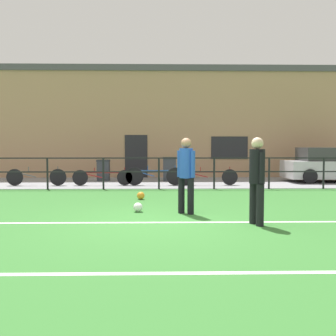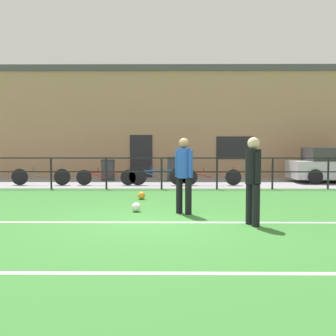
% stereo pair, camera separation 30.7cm
% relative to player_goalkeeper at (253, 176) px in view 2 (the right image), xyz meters
% --- Properties ---
extents(ground, '(60.00, 44.00, 0.04)m').
position_rel_player_goalkeeper_xyz_m(ground, '(-1.95, 0.29, -1.00)').
color(ground, '#33702D').
extents(field_line_touchline, '(36.00, 0.11, 0.00)m').
position_rel_player_goalkeeper_xyz_m(field_line_touchline, '(-1.95, 0.26, -0.98)').
color(field_line_touchline, white).
rests_on(field_line_touchline, ground).
extents(field_line_hash, '(36.00, 0.11, 0.00)m').
position_rel_player_goalkeeper_xyz_m(field_line_hash, '(-1.95, -2.87, -0.98)').
color(field_line_hash, white).
rests_on(field_line_hash, ground).
extents(pavement_strip, '(48.00, 5.00, 0.02)m').
position_rel_player_goalkeeper_xyz_m(pavement_strip, '(-1.95, 8.79, -0.97)').
color(pavement_strip, gray).
rests_on(pavement_strip, ground).
extents(perimeter_fence, '(36.07, 0.07, 1.15)m').
position_rel_player_goalkeeper_xyz_m(perimeter_fence, '(-1.95, 6.29, -0.24)').
color(perimeter_fence, black).
rests_on(perimeter_fence, ground).
extents(clubhouse_facade, '(28.00, 2.56, 5.51)m').
position_rel_player_goalkeeper_xyz_m(clubhouse_facade, '(-1.95, 12.49, 1.78)').
color(clubhouse_facade, tan).
rests_on(clubhouse_facade, ground).
extents(player_goalkeeper, '(0.30, 0.46, 1.73)m').
position_rel_player_goalkeeper_xyz_m(player_goalkeeper, '(0.00, 0.00, 0.00)').
color(player_goalkeeper, black).
rests_on(player_goalkeeper, ground).
extents(player_striker, '(0.40, 0.34, 1.75)m').
position_rel_player_goalkeeper_xyz_m(player_striker, '(-1.31, 1.27, 0.01)').
color(player_striker, black).
rests_on(player_striker, ground).
extents(soccer_ball_match, '(0.22, 0.22, 0.22)m').
position_rel_player_goalkeeper_xyz_m(soccer_ball_match, '(-2.47, 3.65, -0.87)').
color(soccer_ball_match, orange).
rests_on(soccer_ball_match, ground).
extents(soccer_ball_spare, '(0.22, 0.22, 0.22)m').
position_rel_player_goalkeeper_xyz_m(soccer_ball_spare, '(-2.44, 1.54, -0.87)').
color(soccer_ball_spare, white).
rests_on(soccer_ball_spare, ground).
extents(bicycle_parked_0, '(2.30, 0.04, 0.79)m').
position_rel_player_goalkeeper_xyz_m(bicycle_parked_0, '(-2.12, 7.49, -0.60)').
color(bicycle_parked_0, black).
rests_on(bicycle_parked_0, pavement_strip).
extents(bicycle_parked_1, '(2.35, 0.04, 0.73)m').
position_rel_player_goalkeeper_xyz_m(bicycle_parked_1, '(-0.03, 7.49, -0.63)').
color(bicycle_parked_1, black).
rests_on(bicycle_parked_1, pavement_strip).
extents(bicycle_parked_3, '(2.35, 0.04, 0.71)m').
position_rel_player_goalkeeper_xyz_m(bicycle_parked_3, '(-4.17, 7.49, -0.64)').
color(bicycle_parked_3, black).
rests_on(bicycle_parked_3, pavement_strip).
extents(bicycle_parked_4, '(2.33, 0.04, 0.75)m').
position_rel_player_goalkeeper_xyz_m(bicycle_parked_4, '(-6.74, 7.49, -0.62)').
color(bicycle_parked_4, black).
rests_on(bicycle_parked_4, pavement_strip).
extents(trash_bin_0, '(0.59, 0.50, 1.05)m').
position_rel_player_goalkeeper_xyz_m(trash_bin_0, '(-1.49, 9.47, -0.43)').
color(trash_bin_0, '#33383D').
rests_on(trash_bin_0, pavement_strip).
extents(trash_bin_1, '(0.56, 0.47, 0.94)m').
position_rel_player_goalkeeper_xyz_m(trash_bin_1, '(-4.42, 9.51, -0.49)').
color(trash_bin_1, '#33383D').
rests_on(trash_bin_1, pavement_strip).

